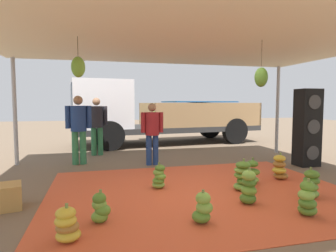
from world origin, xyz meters
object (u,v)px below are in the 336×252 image
object	(u,v)px
banana_bunch_1	(280,168)
worker_2	(152,129)
banana_bunch_6	(243,177)
worker_1	(97,122)
banana_bunch_4	(67,225)
speaker_stack	(307,128)
banana_bunch_5	(249,188)
cargo_truck_main	(158,114)
banana_bunch_3	(252,173)
worker_0	(79,124)
crate_0	(2,197)
banana_bunch_8	(307,200)
banana_bunch_0	(159,177)
banana_bunch_9	(310,185)
banana_bunch_7	(203,208)
banana_bunch_2	(100,208)

from	to	relation	value
banana_bunch_1	worker_2	xyz separation A→B (m)	(-2.28, 2.08, 0.68)
banana_bunch_6	worker_1	size ratio (longest dim) A/B	0.33
banana_bunch_4	speaker_stack	distance (m)	6.22
banana_bunch_5	cargo_truck_main	size ratio (longest dim) A/B	0.08
banana_bunch_3	worker_0	distance (m)	4.44
worker_0	crate_0	distance (m)	3.32
banana_bunch_8	worker_0	bearing A→B (deg)	126.62
banana_bunch_0	banana_bunch_1	xyz separation A→B (m)	(2.56, 0.01, 0.03)
speaker_stack	crate_0	distance (m)	6.76
banana_bunch_3	worker_2	bearing A→B (deg)	125.49
cargo_truck_main	banana_bunch_4	bearing A→B (deg)	-109.57
banana_bunch_3	banana_bunch_9	size ratio (longest dim) A/B	1.00
banana_bunch_1	banana_bunch_4	world-z (taller)	banana_bunch_1
worker_2	worker_0	bearing A→B (deg)	163.88
banana_bunch_7	banana_bunch_9	size ratio (longest dim) A/B	0.87
crate_0	banana_bunch_3	bearing A→B (deg)	4.31
banana_bunch_1	banana_bunch_9	size ratio (longest dim) A/B	1.09
banana_bunch_6	banana_bunch_7	size ratio (longest dim) A/B	1.31
banana_bunch_2	worker_2	world-z (taller)	worker_2
cargo_truck_main	banana_bunch_5	bearing A→B (deg)	-90.50
worker_2	worker_1	bearing A→B (deg)	127.69
cargo_truck_main	speaker_stack	world-z (taller)	cargo_truck_main
banana_bunch_1	banana_bunch_3	distance (m)	0.72
banana_bunch_0	banana_bunch_5	distance (m)	1.65
worker_1	speaker_stack	xyz separation A→B (m)	(5.15, -2.82, -0.05)
worker_1	worker_2	size ratio (longest dim) A/B	1.10
banana_bunch_6	banana_bunch_7	world-z (taller)	banana_bunch_6
speaker_stack	crate_0	bearing A→B (deg)	-167.16
banana_bunch_3	banana_bunch_5	bearing A→B (deg)	-123.10
banana_bunch_5	banana_bunch_8	distance (m)	0.84
banana_bunch_4	banana_bunch_8	xyz separation A→B (m)	(3.18, -0.05, 0.05)
banana_bunch_8	crate_0	bearing A→B (deg)	162.34
banana_bunch_3	banana_bunch_7	distance (m)	2.23
banana_bunch_1	banana_bunch_2	xyz separation A→B (m)	(-3.64, -1.33, -0.05)
banana_bunch_0	speaker_stack	world-z (taller)	speaker_stack
banana_bunch_8	cargo_truck_main	size ratio (longest dim) A/B	0.07
banana_bunch_8	banana_bunch_7	bearing A→B (deg)	174.70
banana_bunch_8	cargo_truck_main	world-z (taller)	cargo_truck_main
banana_bunch_0	banana_bunch_4	bearing A→B (deg)	-129.90
banana_bunch_4	worker_2	world-z (taller)	worker_2
banana_bunch_2	worker_0	xyz separation A→B (m)	(-0.47, 3.93, 0.84)
banana_bunch_1	worker_0	distance (m)	4.93
speaker_stack	banana_bunch_0	bearing A→B (deg)	-165.58
banana_bunch_2	banana_bunch_4	distance (m)	0.57
banana_bunch_8	worker_0	size ratio (longest dim) A/B	0.30
banana_bunch_1	speaker_stack	world-z (taller)	speaker_stack
banana_bunch_8	worker_1	size ratio (longest dim) A/B	0.31
banana_bunch_8	banana_bunch_3	bearing A→B (deg)	85.66
banana_bunch_1	worker_0	xyz separation A→B (m)	(-4.11, 2.60, 0.79)
banana_bunch_6	banana_bunch_5	bearing A→B (deg)	-111.89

